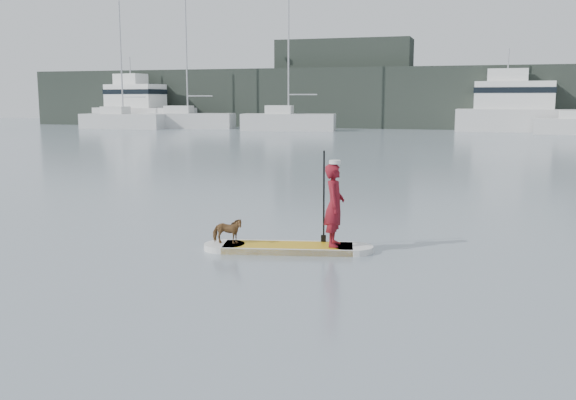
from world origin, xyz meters
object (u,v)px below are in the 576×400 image
(dog, at_px, (227,231))
(motor_yacht_b, at_px, (140,107))
(sailboat_b, at_px, (187,119))
(motor_yacht_a, at_px, (521,108))
(sailboat_a, at_px, (123,120))
(paddleboard, at_px, (288,248))
(sailboat_c, at_px, (288,121))
(paddler, at_px, (334,205))

(dog, bearing_deg, motor_yacht_b, 19.74)
(sailboat_b, distance_m, motor_yacht_b, 6.94)
(sailboat_b, distance_m, motor_yacht_a, 31.68)
(dog, distance_m, motor_yacht_b, 58.10)
(sailboat_b, height_order, motor_yacht_a, sailboat_b)
(dog, height_order, motor_yacht_b, motor_yacht_b)
(sailboat_a, xyz_separation_m, motor_yacht_b, (-0.61, 4.48, 1.19))
(sailboat_a, relative_size, motor_yacht_b, 1.06)
(motor_yacht_a, xyz_separation_m, motor_yacht_b, (-38.05, -0.70, -0.02))
(paddleboard, xyz_separation_m, sailboat_c, (-14.05, 45.66, 0.85))
(paddleboard, bearing_deg, sailboat_b, 105.73)
(sailboat_a, bearing_deg, paddleboard, -57.15)
(sailboat_b, bearing_deg, paddleboard, -70.29)
(motor_yacht_b, bearing_deg, sailboat_b, -7.47)
(paddler, distance_m, sailboat_c, 47.85)
(paddler, relative_size, dog, 2.64)
(dog, bearing_deg, sailboat_b, 14.95)
(sailboat_c, distance_m, motor_yacht_b, 17.88)
(motor_yacht_a, bearing_deg, dog, -97.74)
(dog, height_order, sailboat_b, sailboat_b)
(paddleboard, height_order, dog, dog)
(paddleboard, distance_m, motor_yacht_b, 58.52)
(sailboat_c, relative_size, motor_yacht_a, 1.00)
(sailboat_b, bearing_deg, sailboat_a, -166.57)
(dog, relative_size, sailboat_c, 0.05)
(paddleboard, distance_m, sailboat_b, 53.35)
(sailboat_b, relative_size, motor_yacht_b, 1.18)
(sailboat_a, distance_m, motor_yacht_b, 4.68)
(motor_yacht_a, bearing_deg, sailboat_c, -167.24)
(sailboat_a, bearing_deg, motor_yacht_b, 96.01)
(paddler, xyz_separation_m, motor_yacht_a, (5.65, 49.77, 1.16))
(motor_yacht_a, distance_m, motor_yacht_b, 38.05)
(paddleboard, relative_size, paddler, 2.05)
(dog, bearing_deg, paddleboard, -89.54)
(motor_yacht_b, bearing_deg, sailboat_a, -71.48)
(paddleboard, relative_size, sailboat_a, 0.26)
(paddleboard, bearing_deg, sailboat_c, 94.87)
(sailboat_a, xyz_separation_m, motor_yacht_a, (37.43, 5.18, 1.21))
(motor_yacht_a, bearing_deg, sailboat_b, -173.90)
(sailboat_a, xyz_separation_m, sailboat_c, (16.86, 0.88, 0.06))
(dog, height_order, motor_yacht_a, motor_yacht_a)
(sailboat_b, xyz_separation_m, motor_yacht_b, (-6.51, 2.14, 1.11))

